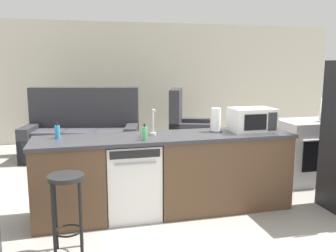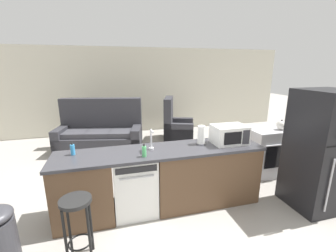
{
  "view_description": "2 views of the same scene",
  "coord_description": "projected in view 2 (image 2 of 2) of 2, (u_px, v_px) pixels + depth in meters",
  "views": [
    {
      "loc": [
        -0.77,
        -3.81,
        1.69
      ],
      "look_at": [
        0.27,
        0.41,
        0.93
      ],
      "focal_mm": 38.0,
      "sensor_mm": 36.0,
      "label": 1
    },
    {
      "loc": [
        -0.54,
        -2.88,
        2.03
      ],
      "look_at": [
        0.37,
        0.47,
        1.11
      ],
      "focal_mm": 24.0,
      "sensor_mm": 36.0,
      "label": 2
    }
  ],
  "objects": [
    {
      "name": "couch",
      "position": [
        101.0,
        134.0,
        5.6
      ],
      "size": [
        2.15,
        1.31,
        1.27
      ],
      "color": "#2D2D33",
      "rests_on": "ground_plane"
    },
    {
      "name": "microwave",
      "position": [
        229.0,
        134.0,
        3.38
      ],
      "size": [
        0.5,
        0.37,
        0.28
      ],
      "color": "white",
      "rests_on": "kitchen_counter"
    },
    {
      "name": "paper_towel_roll",
      "position": [
        201.0,
        135.0,
        3.35
      ],
      "size": [
        0.14,
        0.14,
        0.28
      ],
      "color": "#4C4C51",
      "rests_on": "kitchen_counter"
    },
    {
      "name": "armchair",
      "position": [
        176.0,
        127.0,
        6.42
      ],
      "size": [
        1.04,
        1.07,
        1.2
      ],
      "color": "#2D2D33",
      "rests_on": "ground_plane"
    },
    {
      "name": "wall_back",
      "position": [
        135.0,
        91.0,
        7.01
      ],
      "size": [
        10.0,
        0.06,
        2.6
      ],
      "color": "beige",
      "rests_on": "ground_plane"
    },
    {
      "name": "kettle",
      "position": [
        281.0,
        125.0,
        4.13
      ],
      "size": [
        0.21,
        0.17,
        0.19
      ],
      "color": "silver",
      "rests_on": "stove_range"
    },
    {
      "name": "ground_plane",
      "position": [
        153.0,
        207.0,
        3.35
      ],
      "size": [
        24.0,
        24.0,
        0.0
      ],
      "primitive_type": "plane",
      "color": "gray"
    },
    {
      "name": "sink_faucet",
      "position": [
        151.0,
        141.0,
        3.11
      ],
      "size": [
        0.07,
        0.18,
        0.3
      ],
      "color": "silver",
      "rests_on": "kitchen_counter"
    },
    {
      "name": "bar_stool",
      "position": [
        77.0,
        217.0,
        2.31
      ],
      "size": [
        0.32,
        0.32,
        0.74
      ],
      "color": "black",
      "rests_on": "ground_plane"
    },
    {
      "name": "kitchen_counter",
      "position": [
        168.0,
        180.0,
        3.3
      ],
      "size": [
        2.94,
        0.66,
        0.9
      ],
      "color": "brown",
      "rests_on": "ground_plane"
    },
    {
      "name": "dish_soap_bottle",
      "position": [
        73.0,
        150.0,
        2.95
      ],
      "size": [
        0.06,
        0.06,
        0.18
      ],
      "color": "#338CCC",
      "rests_on": "kitchen_counter"
    },
    {
      "name": "soap_bottle",
      "position": [
        144.0,
        151.0,
        2.89
      ],
      "size": [
        0.06,
        0.06,
        0.18
      ],
      "color": "#4CB266",
      "rests_on": "kitchen_counter"
    },
    {
      "name": "stove_range",
      "position": [
        266.0,
        151.0,
        4.34
      ],
      "size": [
        0.76,
        0.68,
        0.9
      ],
      "color": "#B7B7BC",
      "rests_on": "ground_plane"
    },
    {
      "name": "refrigerator",
      "position": [
        320.0,
        151.0,
        3.21
      ],
      "size": [
        0.72,
        0.73,
        1.73
      ],
      "color": "black",
      "rests_on": "ground_plane"
    },
    {
      "name": "dishwasher",
      "position": [
        135.0,
        184.0,
        3.17
      ],
      "size": [
        0.58,
        0.61,
        0.84
      ],
      "color": "white",
      "rests_on": "ground_plane"
    }
  ]
}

